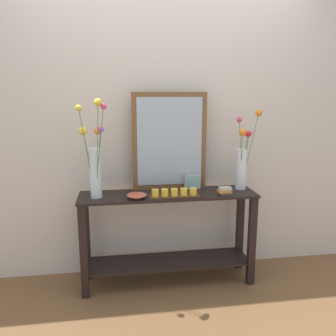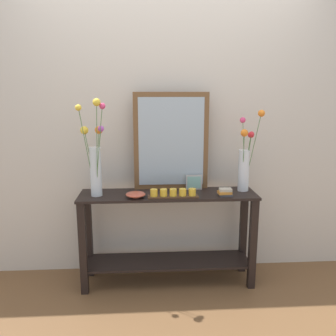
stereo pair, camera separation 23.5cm
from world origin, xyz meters
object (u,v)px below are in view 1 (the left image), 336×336
decorative_bowl (137,195)px  book_stack (225,191)px  tall_vase_left (95,161)px  vase_right (242,161)px  candle_tray (174,194)px  console_table (168,229)px  mirror_leaning (170,142)px  picture_frame_small (193,182)px

decorative_bowl → book_stack: book_stack is taller
tall_vase_left → vase_right: size_ratio=1.14×
book_stack → candle_tray: bearing=-178.0°
console_table → mirror_leaning: bearing=76.6°
vase_right → decorative_bowl: size_ratio=4.35×
vase_right → picture_frame_small: size_ratio=4.90×
candle_tray → picture_frame_small: bearing=47.9°
vase_right → decorative_bowl: 0.92m
mirror_leaning → vase_right: 0.62m
decorative_bowl → book_stack: (0.70, 0.00, 0.00)m
vase_right → book_stack: bearing=-143.7°
mirror_leaning → console_table: bearing=-103.4°
vase_right → candle_tray: vase_right is taller
console_table → mirror_leaning: mirror_leaning is taller
book_stack → console_table: bearing=168.1°
vase_right → book_stack: vase_right is taller
candle_tray → mirror_leaning: bearing=89.5°
console_table → vase_right: bearing=3.8°
candle_tray → picture_frame_small: size_ratio=2.90×
mirror_leaning → picture_frame_small: (0.19, -0.05, -0.34)m
tall_vase_left → console_table: bearing=2.8°
picture_frame_small → decorative_bowl: size_ratio=0.89×
vase_right → candle_tray: bearing=-165.8°
picture_frame_small → book_stack: bearing=-41.6°
mirror_leaning → tall_vase_left: size_ratio=1.06×
picture_frame_small → decorative_bowl: (-0.48, -0.20, -0.04)m
tall_vase_left → picture_frame_small: size_ratio=5.57×
console_table → candle_tray: bearing=-73.2°
vase_right → candle_tray: (-0.60, -0.15, -0.21)m
book_stack → decorative_bowl: bearing=-179.7°
decorative_bowl → tall_vase_left: bearing=167.2°
tall_vase_left → candle_tray: (0.60, -0.08, -0.26)m
picture_frame_small → mirror_leaning: bearing=166.5°
picture_frame_small → decorative_bowl: bearing=-157.4°
picture_frame_small → book_stack: 0.30m
console_table → tall_vase_left: bearing=-177.2°
candle_tray → tall_vase_left: bearing=172.2°
mirror_leaning → picture_frame_small: size_ratio=5.90×
tall_vase_left → picture_frame_small: tall_vase_left is taller
book_stack → vase_right: bearing=36.3°
tall_vase_left → candle_tray: bearing=-7.8°
tall_vase_left → book_stack: tall_vase_left is taller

